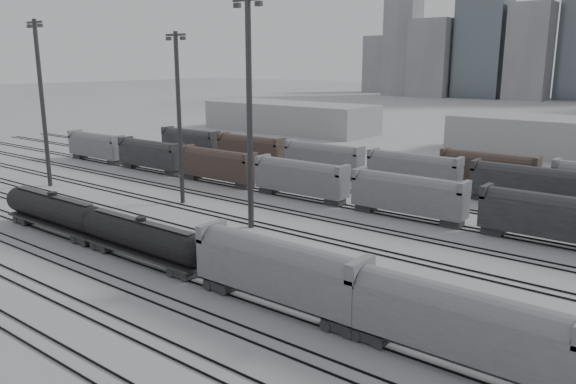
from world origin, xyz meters
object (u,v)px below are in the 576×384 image
Objects in this scene: tank_car_a at (54,210)px; hopper_car_b at (457,320)px; tank_car_b at (142,237)px; hopper_car_a at (278,268)px; light_mast_c at (249,109)px; light_mast_a at (42,100)px.

hopper_car_b reaches higher than tank_car_a.
tank_car_a is 16.27m from tank_car_b.
light_mast_c is (-16.93, 15.67, 10.72)m from hopper_car_a.
tank_car_a is at bearing -180.00° from tank_car_b.
hopper_car_b is at bearing 0.00° from tank_car_b.
tank_car_a is at bearing -136.91° from light_mast_c.
hopper_car_b reaches higher than tank_car_b.
light_mast_a is at bearing 162.18° from tank_car_b.
tank_car_a is 0.72× the size of light_mast_a.
hopper_car_a is 25.43m from light_mast_c.
tank_car_b is 1.14× the size of hopper_car_a.
hopper_car_a is 60.15m from light_mast_a.
tank_car_b is at bearing 0.00° from tank_car_a.
light_mast_c reaches higher than light_mast_a.
light_mast_c is (40.91, 2.67, 0.50)m from light_mast_a.
hopper_car_a is 0.61× the size of light_mast_a.
light_mast_a is at bearing -176.27° from light_mast_c.
tank_car_b is 19.52m from light_mast_c.
light_mast_c is at bearing 137.22° from hopper_car_a.
light_mast_a reaches higher than hopper_car_a.
hopper_car_a is 14.82m from hopper_car_b.
hopper_car_b is (14.82, 0.00, -0.13)m from hopper_car_a.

